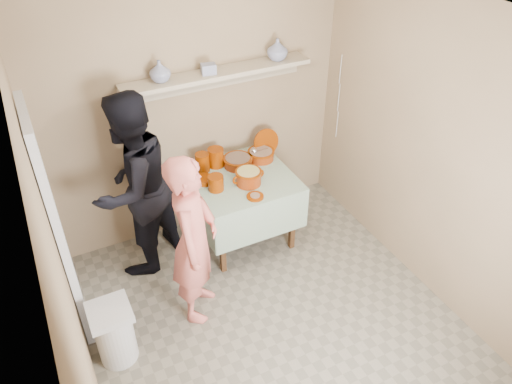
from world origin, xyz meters
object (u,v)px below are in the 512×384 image
cazuela_rice (248,176)px  trash_bin (115,333)px  person_helper (133,187)px  person_cook (194,240)px  serving_table (241,186)px

cazuela_rice → trash_bin: (-1.54, -0.76, -0.56)m
trash_bin → person_helper: bearing=62.7°
person_cook → person_helper: person_helper is taller
serving_table → cazuela_rice: (0.01, -0.14, 0.20)m
person_helper → cazuela_rice: size_ratio=5.45×
person_cook → serving_table: bearing=-15.0°
cazuela_rice → trash_bin: size_ratio=0.59×
person_helper → trash_bin: 1.28m
cazuela_rice → trash_bin: 1.81m
person_helper → trash_bin: (-0.51, -1.00, -0.62)m
serving_table → cazuela_rice: 0.25m
person_cook → trash_bin: size_ratio=2.82×
person_cook → serving_table: size_ratio=1.63×
serving_table → trash_bin: serving_table is taller
person_cook → trash_bin: 0.95m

